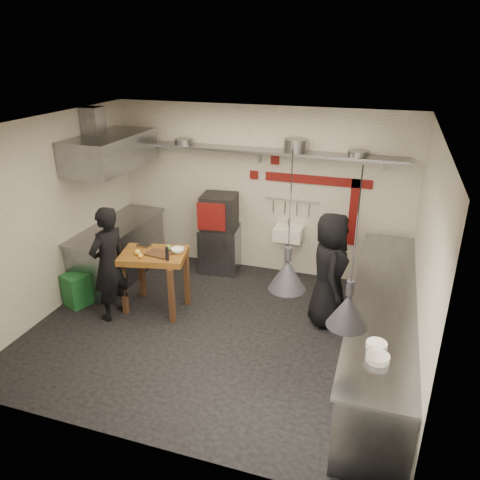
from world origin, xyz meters
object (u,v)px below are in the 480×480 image
(chef_left, at_px, (109,264))
(combi_oven, at_px, (219,212))
(oven_stand, at_px, (220,248))
(chef_right, at_px, (330,270))
(prep_table, at_px, (156,281))
(green_bin, at_px, (77,290))

(chef_left, bearing_deg, combi_oven, 169.04)
(oven_stand, bearing_deg, chef_right, -35.65)
(chef_left, bearing_deg, oven_stand, 169.81)
(oven_stand, xyz_separation_m, prep_table, (-0.44, -1.54, 0.06))
(oven_stand, xyz_separation_m, chef_right, (2.02, -1.11, 0.42))
(oven_stand, height_order, combi_oven, combi_oven)
(combi_oven, xyz_separation_m, chef_right, (2.01, -1.07, -0.27))
(chef_left, bearing_deg, prep_table, 142.63)
(combi_oven, bearing_deg, oven_stand, 96.98)
(combi_oven, height_order, chef_right, chef_right)
(green_bin, height_order, chef_left, chef_left)
(prep_table, distance_m, chef_left, 0.73)
(combi_oven, bearing_deg, green_bin, -140.08)
(green_bin, distance_m, chef_right, 3.77)
(combi_oven, distance_m, chef_left, 2.11)
(prep_table, relative_size, chef_left, 0.55)
(combi_oven, relative_size, green_bin, 1.16)
(combi_oven, distance_m, chef_right, 2.29)
(chef_left, distance_m, chef_right, 3.06)
(green_bin, distance_m, prep_table, 1.25)
(chef_right, bearing_deg, green_bin, 88.02)
(green_bin, distance_m, chef_left, 0.92)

